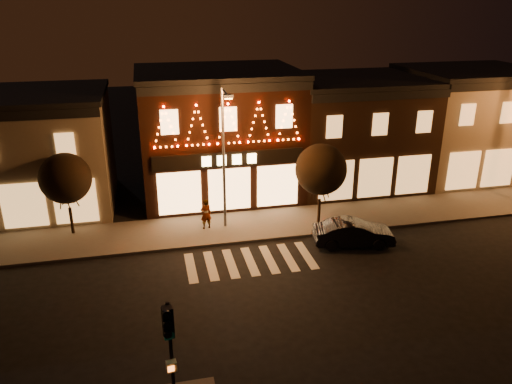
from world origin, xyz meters
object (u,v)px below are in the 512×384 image
object	(u,v)px
streetlamp_mid	(224,149)
pedestrian	(206,214)
traffic_signal_near	(170,343)
dark_sedan	(353,233)

from	to	relation	value
streetlamp_mid	pedestrian	size ratio (longest dim) A/B	4.49
traffic_signal_near	pedestrian	distance (m)	14.30
traffic_signal_near	dark_sedan	size ratio (longest dim) A/B	1.02
traffic_signal_near	streetlamp_mid	xyz separation A→B (m)	(3.85, 13.72, 1.60)
traffic_signal_near	streetlamp_mid	distance (m)	14.34
traffic_signal_near	streetlamp_mid	world-z (taller)	streetlamp_mid
traffic_signal_near	pedestrian	world-z (taller)	traffic_signal_near
streetlamp_mid	dark_sedan	world-z (taller)	streetlamp_mid
traffic_signal_near	dark_sedan	xyz separation A→B (m)	(10.24, 10.35, -2.51)
dark_sedan	pedestrian	size ratio (longest dim) A/B	2.42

